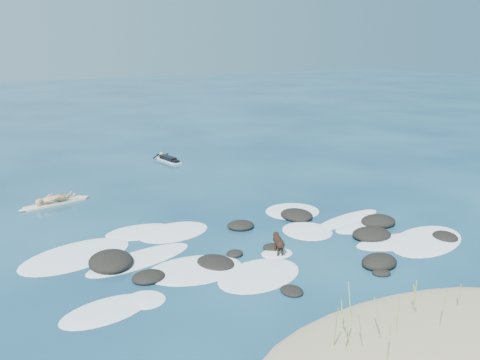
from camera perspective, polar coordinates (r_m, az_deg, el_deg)
ground at (r=19.60m, az=0.96°, el=-5.86°), size 160.00×160.00×0.00m
sand_dune at (r=13.81m, az=18.85°, el=-16.21°), size 9.00×4.40×0.60m
dune_grass at (r=13.19m, az=14.94°, el=-14.12°), size 4.16×1.88×1.23m
reef_rocks at (r=18.65m, az=4.42°, el=-6.66°), size 12.54×6.72×0.55m
breaking_foam at (r=18.51m, az=0.74°, el=-7.11°), size 15.49×8.24×0.12m
standing_surfer_rig at (r=24.21m, az=-19.25°, el=-0.88°), size 3.11×1.16×1.79m
paddling_surfer_rig at (r=31.33m, az=-7.71°, el=2.24°), size 1.09×2.42×0.42m
dog at (r=17.78m, az=4.12°, el=-6.54°), size 0.50×1.06×0.69m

